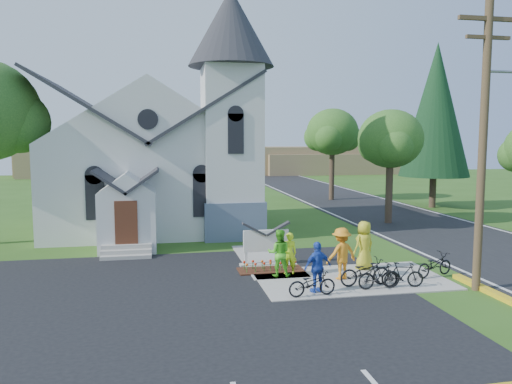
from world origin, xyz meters
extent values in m
plane|color=#2F5317|center=(0.00, 0.00, 0.00)|extent=(120.00, 120.00, 0.00)
cube|color=black|center=(-7.00, -2.00, 0.01)|extent=(20.00, 16.00, 0.02)
cube|color=black|center=(10.00, 15.00, 0.01)|extent=(8.00, 90.00, 0.02)
cube|color=gray|center=(1.50, 0.50, 0.03)|extent=(7.00, 4.00, 0.05)
cube|color=silver|center=(-6.00, 13.00, 2.50)|extent=(11.00, 9.00, 5.00)
cube|color=slate|center=(-1.70, 9.70, 1.00)|extent=(3.20, 3.20, 2.00)
cube|color=silver|center=(-1.70, 9.70, 4.50)|extent=(3.00, 3.00, 9.00)
cone|color=#28282D|center=(-1.70, 9.70, 11.00)|extent=(4.50, 4.50, 4.00)
cube|color=silver|center=(-7.00, 7.30, 1.40)|extent=(2.60, 2.40, 2.80)
cube|color=#532817|center=(-7.00, 6.07, 1.50)|extent=(1.00, 0.10, 2.00)
cube|color=gray|center=(-1.20, 3.20, 0.05)|extent=(2.20, 0.40, 0.10)
cube|color=white|center=(-2.05, 3.20, 0.55)|extent=(0.12, 0.12, 1.00)
cube|color=white|center=(-0.35, 3.20, 0.55)|extent=(0.12, 0.12, 1.00)
cube|color=white|center=(-1.20, 3.20, 1.05)|extent=(1.90, 0.14, 0.90)
cube|color=#381A0F|center=(-1.20, 2.30, 0.04)|extent=(2.60, 1.10, 0.07)
cylinder|color=#4B3925|center=(5.30, -1.50, 5.00)|extent=(0.28, 0.28, 10.00)
cube|color=#4B3925|center=(5.30, -1.50, 9.20)|extent=(2.20, 0.14, 0.14)
cube|color=#4B3925|center=(5.30, -1.50, 8.60)|extent=(1.60, 0.12, 0.12)
cylinder|color=#38281E|center=(8.50, 12.00, 2.02)|extent=(0.44, 0.44, 4.05)
ellipsoid|color=#2A581E|center=(8.50, 12.00, 5.25)|extent=(4.00, 4.00, 3.60)
cylinder|color=#38281E|center=(9.00, 24.00, 2.25)|extent=(0.44, 0.44, 4.50)
ellipsoid|color=#2A581E|center=(9.00, 24.00, 5.82)|extent=(4.40, 4.40, 3.96)
cylinder|color=#38281E|center=(15.00, 18.00, 1.20)|extent=(0.50, 0.50, 2.40)
cone|color=black|center=(15.00, 18.00, 7.40)|extent=(5.20, 5.20, 10.00)
cube|color=olive|center=(6.00, 56.00, 2.00)|extent=(60.00, 8.00, 4.00)
cube|color=olive|center=(-10.00, 58.00, 2.80)|extent=(30.00, 6.00, 5.60)
cube|color=olive|center=(22.00, 54.00, 1.50)|extent=(25.00, 6.00, 3.00)
imported|color=#C4F21C|center=(-0.63, 1.58, 0.87)|extent=(0.62, 0.43, 1.63)
imported|color=black|center=(-0.57, -1.20, 0.48)|extent=(1.69, 0.72, 0.86)
imported|color=#4CC324|center=(-1.09, 1.35, 0.95)|extent=(1.01, 0.87, 1.80)
imported|color=black|center=(1.96, -0.89, 0.52)|extent=(1.59, 0.50, 0.95)
imported|color=#2449B7|center=(-0.26, -0.83, 0.92)|extent=(1.10, 0.66, 1.75)
imported|color=black|center=(1.64, -0.42, 0.55)|extent=(1.91, 0.75, 0.99)
imported|color=orange|center=(1.10, 0.55, 1.02)|extent=(1.39, 1.01, 1.93)
imported|color=black|center=(2.85, -0.85, 0.50)|extent=(1.54, 0.70, 0.89)
imported|color=gold|center=(2.51, 1.75, 1.02)|extent=(1.11, 0.92, 1.94)
imported|color=black|center=(4.70, 0.20, 0.50)|extent=(1.83, 1.10, 0.91)
camera|label=1|loc=(-5.44, -16.69, 5.27)|focal=35.00mm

